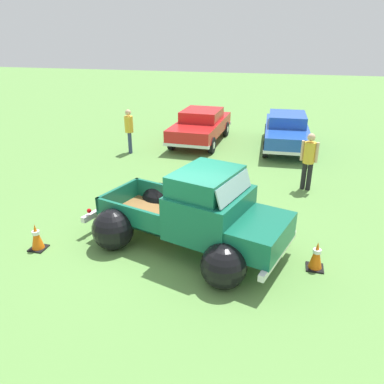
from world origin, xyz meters
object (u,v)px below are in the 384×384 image
Objects in this scene: show_car_0 at (201,125)px; spectator_0 at (309,158)px; spectator_1 at (129,128)px; lane_cone_0 at (316,256)px; show_car_1 at (286,130)px; vintage_pickup_truck at (199,219)px; lane_cone_1 at (36,237)px.

spectator_0 is at bearing 46.27° from show_car_0.
lane_cone_0 is at bearing 113.48° from spectator_1.
show_car_1 is 7.50× the size of lane_cone_0.
show_car_1 is (3.70, 0.04, -0.00)m from show_car_0.
vintage_pickup_truck is 2.58m from lane_cone_0.
vintage_pickup_truck is 9.02m from show_car_0.
lane_cone_0 is 1.00× the size of lane_cone_1.
lane_cone_1 is (-6.00, -5.18, -0.72)m from spectator_0.
lane_cone_1 is at bearing -31.05° from show_car_1.
lane_cone_1 is at bearing 73.95° from spectator_1.
lane_cone_1 is (-3.57, -0.93, -0.45)m from vintage_pickup_truck.
show_car_0 is at bearing -92.04° from show_car_1.
vintage_pickup_truck is at bearing 14.60° from lane_cone_1.
show_car_1 is at bearing 24.53° from spectator_0.
lane_cone_0 is at bearing 28.81° from show_car_0.
show_car_1 is 11.10m from lane_cone_1.
vintage_pickup_truck is at bearing 14.76° from show_car_0.
spectator_0 reaches higher than show_car_0.
show_car_1 is at bearing 177.92° from spectator_1.
lane_cone_0 is (0.10, -4.42, -0.72)m from spectator_0.
lane_cone_0 is (2.54, -0.17, -0.45)m from vintage_pickup_truck.
show_car_0 is 3.70m from show_car_1.
show_car_1 is 7.50× the size of lane_cone_1.
vintage_pickup_truck is at bearing 176.24° from lane_cone_0.
lane_cone_1 is (-1.56, -9.72, -0.47)m from show_car_0.
lane_cone_1 is (-5.26, -9.76, -0.47)m from show_car_1.
lane_cone_1 is at bearing 146.18° from spectator_0.
spectator_0 is at bearing 138.99° from spectator_1.
spectator_0 is 7.96m from lane_cone_1.
spectator_0 is at bearing 6.43° from show_car_1.
show_car_1 is 2.67× the size of spectator_1.
lane_cone_1 is (0.87, -7.45, -0.70)m from spectator_1.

